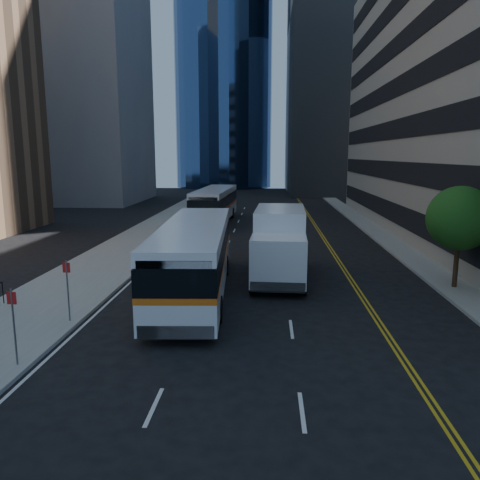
{
  "coord_description": "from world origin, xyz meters",
  "views": [
    {
      "loc": [
        -0.46,
        -15.5,
        6.74
      ],
      "look_at": [
        -1.77,
        6.01,
        2.8
      ],
      "focal_mm": 35.0,
      "sensor_mm": 36.0,
      "label": 1
    }
  ],
  "objects_px": {
    "bus_front": "(195,256)",
    "bus_rear": "(215,204)",
    "street_tree": "(460,218)",
    "box_truck": "(279,243)"
  },
  "relations": [
    {
      "from": "street_tree",
      "to": "box_truck",
      "type": "xyz_separation_m",
      "value": [
        -8.82,
        1.75,
        -1.65
      ]
    },
    {
      "from": "box_truck",
      "to": "bus_rear",
      "type": "bearing_deg",
      "value": 107.89
    },
    {
      "from": "street_tree",
      "to": "bus_rear",
      "type": "bearing_deg",
      "value": 122.59
    },
    {
      "from": "street_tree",
      "to": "bus_rear",
      "type": "distance_m",
      "value": 27.58
    },
    {
      "from": "bus_front",
      "to": "bus_rear",
      "type": "xyz_separation_m",
      "value": [
        -1.82,
        24.69,
        -0.05
      ]
    },
    {
      "from": "bus_front",
      "to": "box_truck",
      "type": "bearing_deg",
      "value": 34.83
    },
    {
      "from": "bus_front",
      "to": "box_truck",
      "type": "height_order",
      "value": "box_truck"
    },
    {
      "from": "bus_front",
      "to": "bus_rear",
      "type": "relative_size",
      "value": 1.03
    },
    {
      "from": "bus_rear",
      "to": "street_tree",
      "type": "bearing_deg",
      "value": -54.87
    },
    {
      "from": "bus_front",
      "to": "bus_rear",
      "type": "distance_m",
      "value": 24.76
    }
  ]
}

